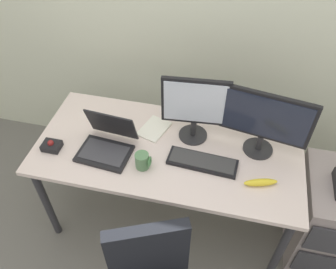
# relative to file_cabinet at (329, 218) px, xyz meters

# --- Properties ---
(ground_plane) EXTENTS (8.00, 8.00, 0.00)m
(ground_plane) POSITION_rel_file_cabinet_xyz_m (-1.07, 0.01, -0.34)
(ground_plane) COLOR #66645D
(desk) EXTENTS (1.63, 0.76, 0.75)m
(desk) POSITION_rel_file_cabinet_xyz_m (-1.07, 0.01, 0.33)
(desk) COLOR beige
(desk) RESTS_ON ground
(file_cabinet) EXTENTS (0.42, 0.53, 0.69)m
(file_cabinet) POSITION_rel_file_cabinet_xyz_m (0.00, 0.00, 0.00)
(file_cabinet) COLOR gray
(file_cabinet) RESTS_ON ground
(monitor_main) EXTENTS (0.51, 0.18, 0.43)m
(monitor_main) POSITION_rel_file_cabinet_xyz_m (-0.53, 0.12, 0.65)
(monitor_main) COLOR #262628
(monitor_main) RESTS_ON desk
(monitor_side) EXTENTS (0.40, 0.18, 0.44)m
(monitor_side) POSITION_rel_file_cabinet_xyz_m (-0.94, 0.15, 0.65)
(monitor_side) COLOR #262628
(monitor_side) RESTS_ON desk
(keyboard) EXTENTS (0.42, 0.16, 0.03)m
(keyboard) POSITION_rel_file_cabinet_xyz_m (-0.85, -0.06, 0.42)
(keyboard) COLOR black
(keyboard) RESTS_ON desk
(laptop) EXTENTS (0.33, 0.31, 0.23)m
(laptop) POSITION_rel_file_cabinet_xyz_m (-1.43, -0.08, 0.46)
(laptop) COLOR black
(laptop) RESTS_ON desk
(trackball_mouse) EXTENTS (0.11, 0.09, 0.07)m
(trackball_mouse) POSITION_rel_file_cabinet_xyz_m (-1.76, -0.15, 0.42)
(trackball_mouse) COLOR black
(trackball_mouse) RESTS_ON desk
(coffee_mug) EXTENTS (0.09, 0.08, 0.10)m
(coffee_mug) POSITION_rel_file_cabinet_xyz_m (-1.18, -0.16, 0.45)
(coffee_mug) COLOR #517D51
(coffee_mug) RESTS_ON desk
(paper_notepad) EXTENTS (0.20, 0.24, 0.01)m
(paper_notepad) POSITION_rel_file_cabinet_xyz_m (-1.19, 0.15, 0.41)
(paper_notepad) COLOR white
(paper_notepad) RESTS_ON desk
(banana) EXTENTS (0.19, 0.10, 0.04)m
(banana) POSITION_rel_file_cabinet_xyz_m (-0.51, -0.14, 0.42)
(banana) COLOR yellow
(banana) RESTS_ON desk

